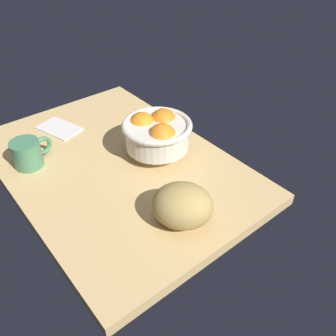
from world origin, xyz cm
name	(u,v)px	position (x,y,z in cm)	size (l,w,h in cm)	color
ground_plane	(116,166)	(0.00, 0.00, -1.50)	(78.79, 54.28, 3.00)	tan
fruit_bowl	(157,133)	(3.75, 11.83, 6.76)	(19.29, 19.29, 11.59)	silver
bread_loaf	(181,206)	(28.20, -0.29, 4.72)	(13.71, 12.26, 9.44)	tan
napkin_folded	(59,128)	(-25.73, -4.34, 0.48)	(13.20, 8.28, 0.97)	silver
mug	(28,153)	(-13.77, -18.39, 3.76)	(7.71, 11.60, 7.52)	#46825B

